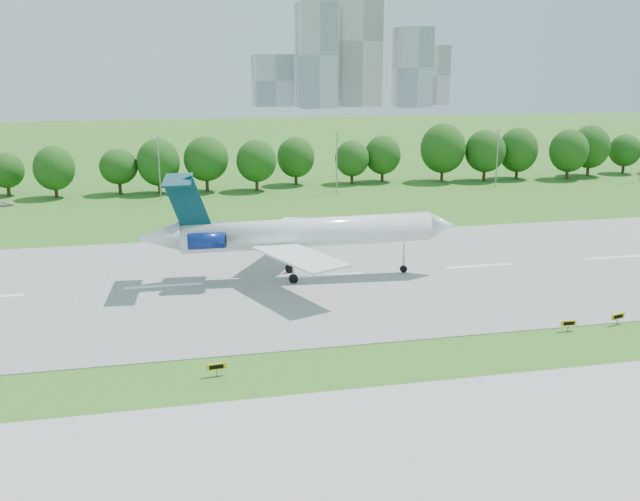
{
  "coord_description": "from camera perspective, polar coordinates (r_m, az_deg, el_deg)",
  "views": [
    {
      "loc": [
        -19.26,
        -57.25,
        25.28
      ],
      "look_at": [
        -2.62,
        18.0,
        5.22
      ],
      "focal_mm": 40.0,
      "sensor_mm": 36.0,
      "label": 1
    }
  ],
  "objects": [
    {
      "name": "ground",
      "position": [
        65.48,
        5.7,
        -8.19
      ],
      "size": [
        600.0,
        600.0,
        0.0
      ],
      "primitive_type": "plane",
      "color": "#2A671B",
      "rests_on": "ground"
    },
    {
      "name": "runway",
      "position": [
        88.17,
        0.68,
        -2.04
      ],
      "size": [
        400.0,
        45.0,
        0.08
      ],
      "primitive_type": "cube",
      "color": "gray",
      "rests_on": "ground"
    },
    {
      "name": "taxiway",
      "position": [
        50.48,
        12.27,
        -15.77
      ],
      "size": [
        400.0,
        23.0,
        0.08
      ],
      "primitive_type": "cube",
      "color": "#ADADA8",
      "rests_on": "ground"
    },
    {
      "name": "tree_line",
      "position": [
        151.7,
        -5.12,
        7.3
      ],
      "size": [
        288.4,
        8.4,
        10.4
      ],
      "color": "#382314",
      "rests_on": "ground"
    },
    {
      "name": "light_poles",
      "position": [
        141.53,
        -5.59,
        6.83
      ],
      "size": [
        175.9,
        0.25,
        12.19
      ],
      "color": "gray",
      "rests_on": "ground"
    },
    {
      "name": "skyline",
      "position": [
        463.54,
        2.55,
        15.22
      ],
      "size": [
        127.0,
        52.0,
        80.0
      ],
      "color": "#B2B2B7",
      "rests_on": "ground"
    },
    {
      "name": "airliner",
      "position": [
        85.94,
        -2.27,
        1.47
      ],
      "size": [
        38.53,
        28.04,
        12.93
      ],
      "rotation": [
        0.0,
        -0.02,
        -0.07
      ],
      "color": "white",
      "rests_on": "ground"
    },
    {
      "name": "taxi_sign_left",
      "position": [
        61.02,
        -8.28,
        -9.19
      ],
      "size": [
        1.62,
        0.35,
        1.13
      ],
      "rotation": [
        0.0,
        0.0,
        0.1
      ],
      "color": "gray",
      "rests_on": "ground"
    },
    {
      "name": "taxi_sign_centre",
      "position": [
        77.73,
        22.74,
        -4.89
      ],
      "size": [
        1.68,
        0.61,
        1.19
      ],
      "rotation": [
        0.0,
        0.0,
        0.25
      ],
      "color": "gray",
      "rests_on": "ground"
    },
    {
      "name": "taxi_sign_right",
      "position": [
        74.18,
        19.26,
        -5.52
      ],
      "size": [
        1.56,
        0.23,
        1.1
      ],
      "rotation": [
        0.0,
        0.0,
        -0.02
      ],
      "color": "gray",
      "rests_on": "ground"
    },
    {
      "name": "service_vehicle_b",
      "position": [
        144.42,
        -23.95,
        3.47
      ],
      "size": [
        3.45,
        2.09,
        1.1
      ],
      "primitive_type": "imported",
      "rotation": [
        0.0,
        0.0,
        1.83
      ],
      "color": "silver",
      "rests_on": "ground"
    }
  ]
}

